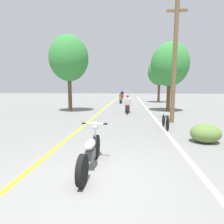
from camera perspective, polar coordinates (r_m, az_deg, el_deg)
ground_plane at (r=4.18m, az=-5.78°, el=-21.22°), size 120.00×120.00×0.00m
lane_stripe_center at (r=16.41m, az=-2.90°, el=0.80°), size 0.14×48.00×0.01m
lane_stripe_edge at (r=16.31m, az=11.67°, el=0.61°), size 0.14×48.00×0.01m
utility_pole at (r=10.81m, az=19.76°, el=15.18°), size 1.10×0.24×6.79m
roadside_tree_right_near at (r=15.89m, az=18.36°, el=14.48°), size 3.15×2.84×5.79m
roadside_tree_right_far at (r=25.20m, az=15.24°, el=12.48°), size 3.13×2.81×5.98m
roadside_tree_left at (r=15.56m, az=-13.93°, el=16.58°), size 3.26×2.94×6.34m
roadside_bush at (r=7.41m, az=28.23°, el=-6.15°), size 1.10×0.88×0.70m
motorcycle_foreground at (r=4.55m, az=-6.92°, el=-12.48°), size 0.72×2.18×1.08m
motorcycle_rider_lead at (r=14.31m, az=5.05°, el=1.91°), size 0.50×2.12×1.46m
motorcycle_rider_mid at (r=23.16m, az=2.92°, el=4.24°), size 0.50×2.00×1.47m
motorcycle_rider_far at (r=35.03m, az=3.44°, el=5.45°), size 0.50×2.06×1.43m
bicycle_parked at (r=9.14m, az=17.04°, el=-3.09°), size 0.44×1.59×0.73m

